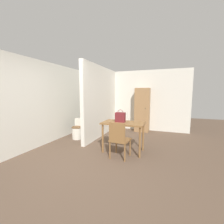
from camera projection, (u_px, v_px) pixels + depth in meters
The scene contains 9 objects.
ground_plane at pixel (83, 170), 3.04m from camera, with size 16.00×16.00×0.00m, color brown.
wall_back at pixel (130, 100), 6.54m from camera, with size 4.82×0.12×2.50m.
wall_left at pixel (63, 102), 5.37m from camera, with size 0.12×4.87×2.50m.
partition_wall at pixel (102, 102), 5.48m from camera, with size 0.12×2.70×2.50m.
dining_table at pixel (123, 126), 3.95m from camera, with size 1.09×0.63×0.80m.
wooden_chair at pixel (119, 139), 3.54m from camera, with size 0.47×0.47×0.89m.
toilet at pixel (78, 130), 5.19m from camera, with size 0.38×0.51×0.67m.
handbag at pixel (120, 117), 3.95m from camera, with size 0.26×0.15×0.33m.
wooden_cabinet at pixel (142, 110), 6.10m from camera, with size 0.57×0.46×1.77m.
Camera 1 is at (1.56, -2.48, 1.55)m, focal length 24.00 mm.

